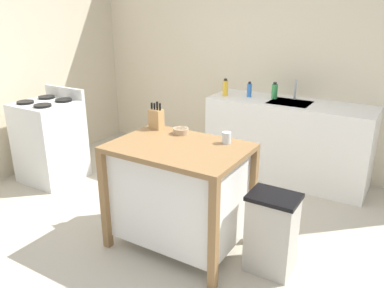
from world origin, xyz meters
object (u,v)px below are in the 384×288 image
bowl_ceramic_wide (181,131)px  bottle_spray_cleaner (225,88)px  trash_bin (271,233)px  sink_faucet (295,90)px  stove (50,141)px  kitchen_island (179,191)px  bottle_dish_soap (249,90)px  drinking_cup (227,138)px  bottle_hand_soap (275,91)px  knife_block (156,118)px

bowl_ceramic_wide → bottle_spray_cleaner: size_ratio=0.64×
bottle_spray_cleaner → trash_bin: bearing=-53.0°
sink_faucet → stove: 2.82m
sink_faucet → bottle_spray_cleaner: (-0.75, -0.24, -0.02)m
trash_bin → sink_faucet: (-0.44, 1.82, 0.70)m
stove → kitchen_island: bearing=-10.1°
trash_bin → sink_faucet: sink_faucet is taller
bottle_dish_soap → stove: bottle_dish_soap is taller
trash_bin → bottle_dish_soap: bottle_dish_soap is taller
drinking_cup → bottle_dish_soap: size_ratio=0.51×
bowl_ceramic_wide → drinking_cup: drinking_cup is taller
drinking_cup → bottle_hand_soap: 1.59m
sink_faucet → stove: (-2.30, -1.54, -0.56)m
kitchen_island → drinking_cup: (0.29, 0.24, 0.44)m
kitchen_island → bowl_ceramic_wide: (-0.14, 0.25, 0.42)m
bottle_hand_soap → trash_bin: bearing=-69.5°
sink_faucet → bottle_hand_soap: (-0.21, -0.08, -0.02)m
bowl_ceramic_wide → knife_block: bearing=176.5°
bottle_dish_soap → bottle_spray_cleaner: bearing=-160.1°
knife_block → sink_faucet: 1.78m
sink_faucet → stove: sink_faucet is taller
kitchen_island → bottle_hand_soap: size_ratio=5.69×
trash_bin → bottle_dish_soap: size_ratio=3.60×
drinking_cup → bottle_dish_soap: 1.58m
kitchen_island → bottle_spray_cleaner: bearing=104.4°
knife_block → drinking_cup: knife_block is taller
trash_bin → bottle_hand_soap: size_ratio=3.40×
bottle_spray_cleaner → stove: 2.09m
knife_block → sink_faucet: (0.73, 1.63, 0.04)m
knife_block → bowl_ceramic_wide: bearing=-3.5°
kitchen_island → stove: 2.00m
kitchen_island → trash_bin: (0.77, 0.07, -0.18)m
trash_bin → bottle_spray_cleaner: bottle_spray_cleaner is taller
bottle_hand_soap → bottle_spray_cleaner: (-0.54, -0.16, 0.01)m
bowl_ceramic_wide → trash_bin: bearing=-11.2°
sink_faucet → trash_bin: bearing=-76.4°
kitchen_island → bottle_spray_cleaner: size_ratio=5.22×
drinking_cup → kitchen_island: bearing=-140.9°
drinking_cup → bottle_spray_cleaner: bearing=116.9°
bottle_dish_soap → bottle_spray_cleaner: size_ratio=0.87×
bowl_ceramic_wide → trash_bin: (0.91, -0.18, -0.60)m
trash_bin → stove: stove is taller
kitchen_island → trash_bin: size_ratio=1.67×
bowl_ceramic_wide → sink_faucet: 1.71m
bowl_ceramic_wide → drinking_cup: bearing=-1.9°
bowl_ceramic_wide → bottle_hand_soap: bottle_hand_soap is taller
kitchen_island → trash_bin: 0.79m
bowl_ceramic_wide → sink_faucet: (0.47, 1.64, 0.10)m
bottle_spray_cleaner → kitchen_island: bearing=-75.6°
bowl_ceramic_wide → bottle_hand_soap: (0.25, 1.57, 0.08)m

